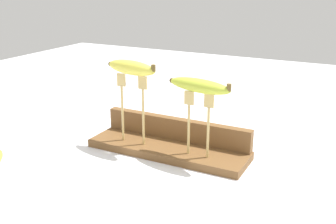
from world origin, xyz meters
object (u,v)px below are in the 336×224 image
fork_stand_right (199,118)px  banana_raised_right (199,86)px  fork_stand_left (132,103)px  banana_raised_left (131,68)px

fork_stand_right → banana_raised_right: bearing=169.6°
fork_stand_left → banana_raised_right: 0.21m
banana_raised_right → fork_stand_right: bearing=-10.4°
fork_stand_right → banana_raised_left: bearing=180.0°
banana_raised_left → banana_raised_right: size_ratio=0.92×
fork_stand_left → banana_raised_right: size_ratio=1.07×
banana_raised_right → banana_raised_left: bearing=180.0°
fork_stand_right → banana_raised_right: banana_raised_right is taller
fork_stand_right → banana_raised_left: banana_raised_left is taller
fork_stand_left → banana_raised_right: bearing=0.0°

